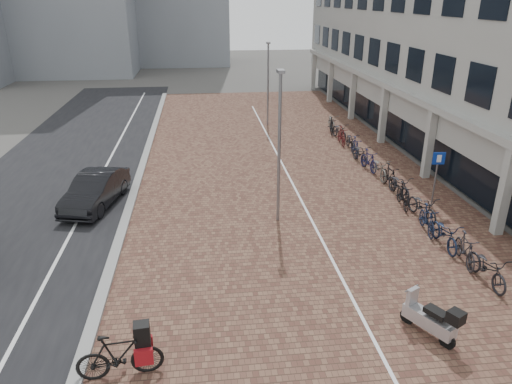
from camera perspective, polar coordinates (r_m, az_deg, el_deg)
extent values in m
plane|color=#474442|center=(13.55, 3.10, -14.88)|extent=(140.00, 140.00, 0.00)
cube|color=brown|center=(24.37, 3.01, 2.77)|extent=(14.50, 42.00, 0.04)
cube|color=black|center=(25.05, -22.66, 1.55)|extent=(8.00, 50.00, 0.03)
cube|color=gray|center=(24.22, -13.80, 2.16)|extent=(0.35, 42.00, 0.14)
cube|color=white|center=(24.56, -18.18, 1.83)|extent=(0.12, 44.00, 0.00)
cube|color=white|center=(24.39, 3.48, 2.85)|extent=(0.10, 30.00, 0.00)
cube|color=black|center=(29.73, 16.53, 8.91)|extent=(0.15, 38.00, 3.20)
cube|color=#9F9F9A|center=(29.31, 16.54, 12.23)|extent=(1.60, 38.00, 0.30)
cube|color=#9F9F9A|center=(19.28, 27.75, 0.02)|extent=(0.35, 0.35, 3.40)
cube|color=#9F9F9A|center=(24.14, 20.12, 5.44)|extent=(0.35, 0.35, 3.40)
cube|color=#9F9F9A|center=(29.42, 15.07, 8.93)|extent=(0.35, 0.35, 3.40)
cube|color=#9F9F9A|center=(34.94, 11.53, 11.30)|extent=(0.35, 0.35, 3.40)
cube|color=#9F9F9A|center=(40.60, 8.94, 12.99)|extent=(0.35, 0.35, 3.40)
cube|color=#9F9F9A|center=(46.34, 6.95, 14.25)|extent=(0.35, 0.35, 3.40)
imported|color=black|center=(20.96, -18.76, 0.22)|extent=(2.40, 4.47, 1.40)
imported|color=black|center=(11.90, -16.10, -18.42)|extent=(2.03, 0.74, 1.19)
cube|color=black|center=(11.56, -16.39, -16.40)|extent=(0.39, 0.37, 0.54)
cube|color=maroon|center=(11.90, -17.23, -18.19)|extent=(0.43, 0.16, 0.42)
cube|color=maroon|center=(11.82, -15.02, -18.21)|extent=(0.43, 0.16, 0.42)
cylinder|color=slate|center=(20.86, 20.72, 1.06)|extent=(0.07, 0.07, 2.23)
cube|color=navy|center=(20.50, 21.16, 3.80)|extent=(0.51, 0.08, 0.51)
cylinder|color=gray|center=(17.74, 2.80, 5.01)|extent=(0.12, 0.12, 5.80)
cylinder|color=gray|center=(32.32, 1.44, 12.70)|extent=(0.12, 0.12, 5.45)
imported|color=black|center=(16.33, 26.11, -8.19)|extent=(0.72, 1.98, 1.04)
imported|color=black|center=(17.12, 23.88, -6.33)|extent=(0.78, 1.80, 1.05)
imported|color=#121C33|center=(17.94, 21.77, -4.67)|extent=(0.76, 2.00, 1.04)
imported|color=#121C33|center=(18.79, 19.91, -3.12)|extent=(0.75, 1.80, 1.05)
imported|color=black|center=(19.88, 19.42, -1.66)|extent=(0.92, 2.04, 1.04)
imported|color=black|center=(20.69, 17.29, -0.41)|extent=(0.73, 1.80, 1.05)
imported|color=black|center=(21.79, 16.88, 0.78)|extent=(0.80, 2.01, 1.04)
imported|color=black|center=(22.78, 15.81, 1.87)|extent=(0.52, 1.75, 1.05)
imported|color=#585651|center=(23.74, 14.59, 2.82)|extent=(0.69, 1.97, 1.04)
imported|color=#17163F|center=(24.71, 13.41, 3.73)|extent=(0.71, 1.80, 1.05)
imported|color=black|center=(25.72, 12.44, 4.53)|extent=(0.79, 2.01, 1.04)
imported|color=#161B3E|center=(26.79, 11.88, 5.32)|extent=(0.70, 1.79, 1.05)
imported|color=black|center=(27.87, 11.35, 6.01)|extent=(0.85, 2.02, 1.04)
imported|color=#4D1416|center=(28.86, 10.27, 6.67)|extent=(0.59, 1.77, 1.05)
imported|color=black|center=(29.98, 10.03, 7.27)|extent=(0.95, 2.05, 1.04)
imported|color=black|center=(30.99, 9.08, 7.84)|extent=(0.81, 1.81, 1.05)
imported|color=#63605A|center=(32.15, 9.11, 8.35)|extent=(0.86, 2.03, 1.04)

